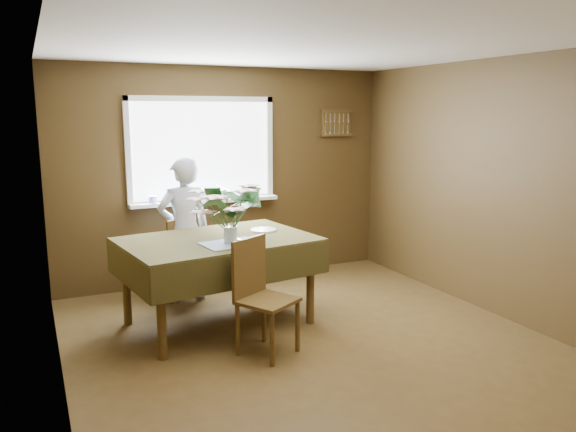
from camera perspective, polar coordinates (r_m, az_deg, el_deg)
name	(u,v)px	position (r m, az deg, el deg)	size (l,w,h in m)	color
floor	(315,347)	(4.95, 2.76, -13.11)	(4.50, 4.50, 0.00)	#4A3619
ceiling	(318,45)	(4.57, 3.05, 16.99)	(4.50, 4.50, 0.00)	white
wall_back	(227,175)	(6.65, -6.22, 4.11)	(4.00, 4.00, 0.00)	brown
wall_front	(544,274)	(2.86, 24.60, -5.33)	(4.00, 4.00, 0.00)	brown
wall_left	(53,223)	(4.08, -22.80, -0.68)	(4.50, 4.50, 0.00)	brown
wall_right	(499,189)	(5.80, 20.66, 2.57)	(4.50, 4.50, 0.00)	brown
window_assembly	(204,169)	(6.50, -8.57, 4.74)	(1.72, 0.20, 1.22)	white
spoon_rack	(336,123)	(7.18, 4.94, 9.40)	(0.44, 0.05, 0.33)	brown
dining_table	(218,249)	(5.26, -7.15, -3.35)	(1.87, 1.40, 0.84)	brown
chair_far	(177,254)	(6.11, -11.26, -3.85)	(0.51, 0.51, 0.89)	brown
chair_near	(260,291)	(4.69, -2.91, -7.63)	(0.56, 0.56, 0.96)	brown
seated_woman	(184,230)	(5.96, -10.49, -1.45)	(0.56, 0.37, 1.53)	white
flower_bouquet	(230,206)	(4.96, -5.92, 1.05)	(0.61, 0.61, 0.52)	white
side_plate	(264,230)	(5.53, -2.50, -1.42)	(0.25, 0.25, 0.01)	white
table_knife	(244,241)	(5.06, -4.53, -2.54)	(0.02, 0.24, 0.00)	silver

